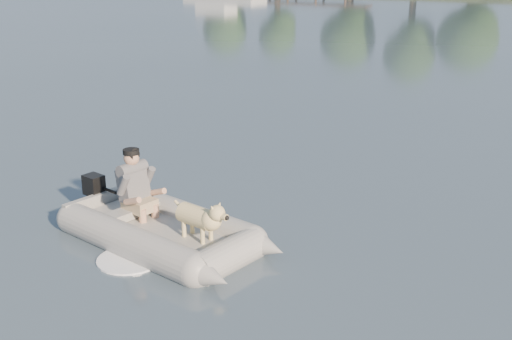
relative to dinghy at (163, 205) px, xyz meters
The scene contains 5 objects.
water 0.88m from the dinghy, 61.12° to the right, with size 160.00×160.00×0.00m, color #50606C.
dinghy is the anchor object (origin of this frame).
man 0.67m from the dinghy, 166.27° to the left, with size 0.67×0.57×0.99m, color #5C5D60, non-canonical shape.
dog 0.60m from the dinghy, ahead, with size 0.86×0.31×0.57m, color #D6C37B, non-canonical shape.
outboard_motor 1.56m from the dinghy, behind, with size 0.38×0.27×0.73m, color black, non-canonical shape.
Camera 1 is at (4.83, -5.69, 3.78)m, focal length 45.00 mm.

